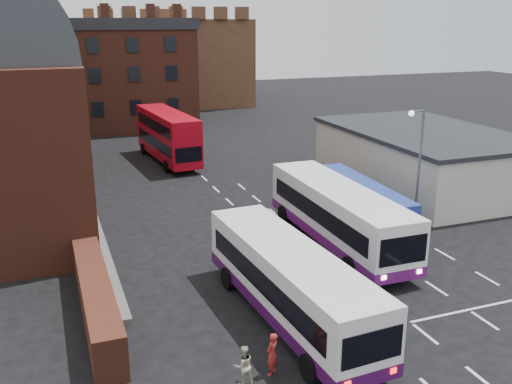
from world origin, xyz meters
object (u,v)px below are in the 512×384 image
object	(u,v)px
pedestrian_red	(272,354)
pedestrian_beige	(243,365)
bus_white_outbound	(290,279)
street_lamp	(417,159)
bus_red_double	(168,136)
bus_white_inbound	(338,212)
bus_blue	(359,200)

from	to	relation	value
pedestrian_red	pedestrian_beige	xyz separation A→B (m)	(-1.14, -0.17, -0.09)
bus_white_outbound	street_lamp	bearing A→B (deg)	28.69
bus_red_double	pedestrian_red	world-z (taller)	bus_red_double
bus_white_inbound	pedestrian_red	distance (m)	12.73
bus_blue	pedestrian_beige	distance (m)	17.35
bus_red_double	pedestrian_beige	size ratio (longest dim) A/B	7.68
bus_white_inbound	street_lamp	distance (m)	5.75
bus_blue	bus_white_inbound	bearing A→B (deg)	44.62
bus_white_outbound	pedestrian_beige	world-z (taller)	bus_white_outbound
bus_red_double	pedestrian_beige	distance (m)	32.82
bus_blue	pedestrian_red	size ratio (longest dim) A/B	6.03
street_lamp	pedestrian_red	bearing A→B (deg)	-142.23
bus_white_outbound	bus_blue	world-z (taller)	bus_white_outbound
bus_red_double	street_lamp	world-z (taller)	street_lamp
bus_white_outbound	bus_white_inbound	xyz separation A→B (m)	(5.83, 6.54, 0.11)
bus_white_inbound	bus_blue	world-z (taller)	bus_white_inbound
street_lamp	bus_white_inbound	bearing A→B (deg)	-176.38
bus_white_inbound	bus_red_double	world-z (taller)	bus_red_double
bus_red_double	street_lamp	distance (m)	24.28
bus_white_inbound	bus_blue	size ratio (longest dim) A/B	1.26
street_lamp	pedestrian_beige	xyz separation A→B (m)	(-14.29, -10.36, -3.70)
bus_white_outbound	bus_red_double	size ratio (longest dim) A/B	1.05
bus_white_inbound	bus_red_double	bearing A→B (deg)	-77.98
street_lamp	pedestrian_red	world-z (taller)	street_lamp
bus_white_outbound	bus_blue	xyz separation A→B (m)	(8.65, 9.09, -0.31)
pedestrian_red	pedestrian_beige	world-z (taller)	pedestrian_red
bus_white_outbound	pedestrian_red	bearing A→B (deg)	-126.02
bus_white_inbound	pedestrian_beige	bearing A→B (deg)	48.20
bus_red_double	pedestrian_red	bearing A→B (deg)	79.26
bus_white_inbound	pedestrian_beige	world-z (taller)	bus_white_inbound
bus_blue	bus_red_double	distance (m)	21.26
bus_blue	street_lamp	bearing A→B (deg)	139.47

